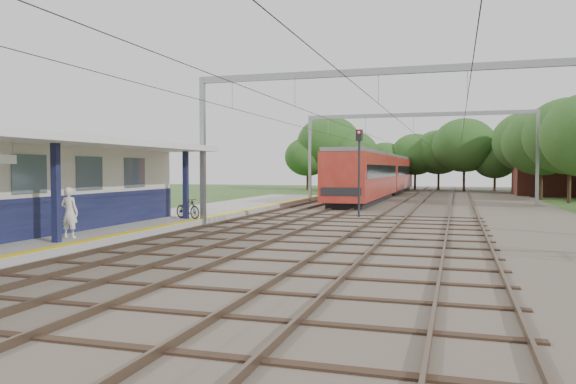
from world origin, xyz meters
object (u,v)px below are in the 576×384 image
(bicycle, at_px, (188,208))
(train, at_px, (381,174))
(person, at_px, (69,212))
(signal_post, at_px, (359,160))

(bicycle, distance_m, train, 29.84)
(person, height_order, train, train)
(person, distance_m, bicycle, 7.89)
(person, height_order, bicycle, person)
(train, bearing_deg, signal_post, -85.43)
(signal_post, bearing_deg, person, -98.63)
(person, height_order, signal_post, signal_post)
(person, xyz_separation_m, bicycle, (0.49, 7.87, -0.38))
(person, relative_size, bicycle, 1.06)
(bicycle, relative_size, train, 0.04)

